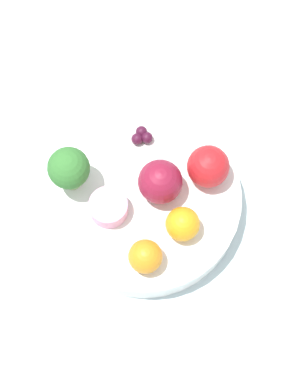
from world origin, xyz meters
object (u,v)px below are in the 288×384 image
Objects in this scene: bowl at (144,200)px; broccoli at (69,169)px; orange_front at (145,256)px; orange_back at (183,224)px; apple_green at (208,166)px; grape_cluster at (142,136)px; small_cup at (109,207)px; apple_red at (160,182)px.

broccoli is at bearing -168.84° from bowl.
orange_back is (0.02, 0.05, 0.00)m from orange_front.
bowl is at bearing 158.37° from orange_back.
apple_green reaches higher than grape_cluster.
orange_front is at bearing -116.01° from orange_back.
bowl is at bearing 47.74° from small_cup.
apple_green is at bearing 41.59° from bowl.
apple_green is 0.13m from orange_front.
apple_green is (0.04, 0.04, -0.00)m from apple_red.
broccoli reaches higher than grape_cluster.
apple_red is at bearing 16.83° from broccoli.
orange_front is (0.12, -0.06, -0.02)m from broccoli.
bowl is 0.09m from orange_front.
grape_cluster is (-0.06, 0.14, -0.01)m from orange_front.
bowl is at bearing -137.65° from apple_red.
small_cup is (-0.04, -0.05, -0.01)m from apple_red.
broccoli is at bearing -123.35° from grape_cluster.
orange_front is at bearing -78.95° from apple_red.
bowl is 0.05m from apple_red.
small_cup is at bearing -132.26° from bowl.
apple_red is 0.07m from small_cup.
broccoli reaches higher than orange_back.
apple_red is at bearing 46.10° from small_cup.
orange_front is 0.15m from grape_cluster.
orange_back is (0.04, -0.04, -0.01)m from apple_red.
broccoli is 0.10m from apple_red.
orange_front is at bearing -66.20° from grape_cluster.
bowl is 4.47× the size of apple_red.
apple_green is 1.11× the size of small_cup.
orange_back is (-0.00, -0.07, -0.01)m from apple_green.
small_cup reaches higher than grape_cluster.
bowl is at bearing -65.68° from grape_cluster.
apple_red is at bearing -49.95° from grape_cluster.
broccoli is at bearing -163.17° from apple_red.
orange_front is at bearing -25.82° from broccoli.
grape_cluster is at bearing 134.18° from orange_back.
small_cup is at bearing -133.90° from apple_red.
broccoli reaches higher than bowl.
small_cup is at bearing 147.52° from orange_front.
broccoli is 0.13m from orange_front.
apple_green is (0.14, 0.07, -0.02)m from broccoli.
orange_back is 0.88× the size of small_cup.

